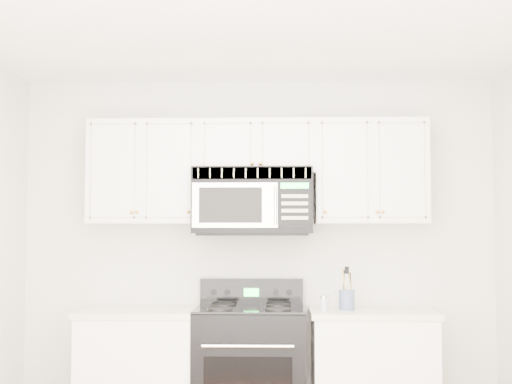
{
  "coord_description": "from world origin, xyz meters",
  "views": [
    {
      "loc": [
        0.16,
        -3.58,
        1.43
      ],
      "look_at": [
        0.0,
        1.3,
        1.73
      ],
      "focal_mm": 50.0,
      "sensor_mm": 36.0,
      "label": 1
    }
  ],
  "objects": [
    {
      "name": "range",
      "position": [
        -0.05,
        1.43,
        0.48
      ],
      "size": [
        0.76,
        0.69,
        1.12
      ],
      "color": "black",
      "rests_on": "ground"
    },
    {
      "name": "shaker_salt",
      "position": [
        0.48,
        1.37,
        0.97
      ],
      "size": [
        0.04,
        0.04,
        0.11
      ],
      "color": "#B7B7C2",
      "rests_on": "base_cabinet_right"
    },
    {
      "name": "room",
      "position": [
        0.0,
        0.0,
        1.3
      ],
      "size": [
        3.51,
        3.51,
        2.61
      ],
      "color": "#A47E56",
      "rests_on": "ground"
    },
    {
      "name": "microwave",
      "position": [
        -0.03,
        1.53,
        1.68
      ],
      "size": [
        0.85,
        0.47,
        0.47
      ],
      "color": "black",
      "rests_on": "ground"
    },
    {
      "name": "base_cabinet_right",
      "position": [
        0.8,
        1.44,
        0.43
      ],
      "size": [
        0.86,
        0.65,
        0.92
      ],
      "color": "white",
      "rests_on": "ground"
    },
    {
      "name": "utensil_crock",
      "position": [
        0.63,
        1.42,
        0.99
      ],
      "size": [
        0.11,
        0.11,
        0.29
      ],
      "color": "#455472",
      "rests_on": "base_cabinet_right"
    },
    {
      "name": "base_cabinet_left",
      "position": [
        -0.8,
        1.44,
        0.43
      ],
      "size": [
        0.86,
        0.65,
        0.92
      ],
      "color": "white",
      "rests_on": "ground"
    },
    {
      "name": "shaker_pepper",
      "position": [
        0.46,
        1.3,
        0.97
      ],
      "size": [
        0.04,
        0.04,
        0.1
      ],
      "color": "#B7B7C2",
      "rests_on": "base_cabinet_right"
    },
    {
      "name": "upper_cabinets",
      "position": [
        0.0,
        1.58,
        1.93
      ],
      "size": [
        2.44,
        0.37,
        0.75
      ],
      "color": "white",
      "rests_on": "ground"
    }
  ]
}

